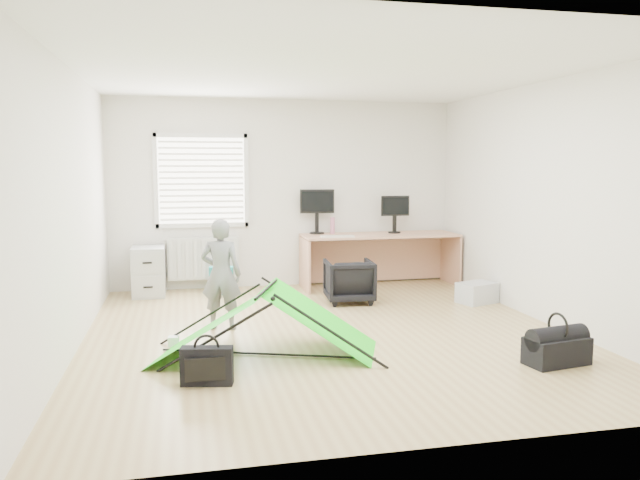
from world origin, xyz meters
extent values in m
plane|color=tan|center=(0.00, 0.00, 0.00)|extent=(5.50, 5.50, 0.00)
cube|color=silver|center=(0.00, 2.75, 1.35)|extent=(5.00, 0.02, 2.70)
cube|color=silver|center=(-1.20, 2.71, 1.55)|extent=(1.20, 0.06, 1.20)
cube|color=silver|center=(-1.20, 2.67, 0.45)|extent=(1.00, 0.12, 0.60)
cube|color=tan|center=(1.32, 2.34, 0.39)|extent=(2.27, 0.73, 0.77)
cube|color=#B0B3B5|center=(-1.94, 2.41, 0.33)|extent=(0.43, 0.57, 0.67)
cube|color=black|center=(0.44, 2.59, 1.01)|extent=(0.50, 0.16, 0.47)
cube|color=black|center=(1.57, 2.43, 0.97)|extent=(0.42, 0.09, 0.40)
cube|color=beige|center=(0.62, 2.10, 0.78)|extent=(0.47, 0.18, 0.02)
cylinder|color=#BE6A8B|center=(0.66, 2.57, 0.89)|extent=(0.07, 0.07, 0.24)
imported|color=black|center=(0.61, 1.41, 0.28)|extent=(0.64, 0.66, 0.56)
imported|color=slate|center=(-1.08, 0.44, 0.60)|extent=(0.50, 0.40, 1.20)
cube|color=#B4B7BE|center=(2.21, 1.02, 0.13)|extent=(0.55, 0.47, 0.26)
cube|color=#1E7D7E|center=(-0.98, 2.27, 0.19)|extent=(0.34, 0.18, 0.38)
cube|color=black|center=(-1.31, -1.29, 0.16)|extent=(0.44, 0.21, 0.31)
cube|color=silver|center=(-1.59, -0.12, 0.05)|extent=(0.11, 0.11, 0.10)
cube|color=black|center=(1.76, -1.43, 0.12)|extent=(0.60, 0.38, 0.25)
camera|label=1|loc=(-1.47, -6.26, 1.78)|focal=35.00mm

